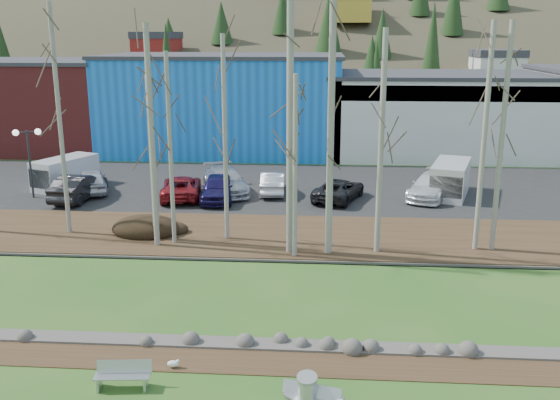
# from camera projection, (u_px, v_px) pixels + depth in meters

# --- Properties ---
(ground) EXTENTS (200.00, 200.00, 0.00)m
(ground) POSITION_uv_depth(u_px,v_px,m) (223.00, 397.00, 17.74)
(ground) COLOR #26581B
(ground) RESTS_ON ground
(dirt_strip) EXTENTS (80.00, 1.80, 0.03)m
(dirt_strip) POSITION_uv_depth(u_px,v_px,m) (233.00, 360.00, 19.76)
(dirt_strip) COLOR #382616
(dirt_strip) RESTS_ON ground
(near_bank_rocks) EXTENTS (80.00, 0.80, 0.50)m
(near_bank_rocks) POSITION_uv_depth(u_px,v_px,m) (238.00, 345.00, 20.73)
(near_bank_rocks) COLOR #47423D
(near_bank_rocks) RESTS_ON ground
(river) EXTENTS (80.00, 8.00, 0.90)m
(river) POSITION_uv_depth(u_px,v_px,m) (252.00, 295.00, 24.68)
(river) COLOR black
(river) RESTS_ON ground
(far_bank_rocks) EXTENTS (80.00, 0.80, 0.46)m
(far_bank_rocks) POSITION_uv_depth(u_px,v_px,m) (262.00, 259.00, 28.63)
(far_bank_rocks) COLOR #47423D
(far_bank_rocks) RESTS_ON ground
(far_bank) EXTENTS (80.00, 7.00, 0.15)m
(far_bank) POSITION_uv_depth(u_px,v_px,m) (269.00, 236.00, 31.69)
(far_bank) COLOR #382616
(far_bank) RESTS_ON ground
(parking_lot) EXTENTS (80.00, 14.00, 0.14)m
(parking_lot) POSITION_uv_depth(u_px,v_px,m) (283.00, 187.00, 41.81)
(parking_lot) COLOR black
(parking_lot) RESTS_ON ground
(building_brick) EXTENTS (16.32, 12.24, 7.80)m
(building_brick) POSITION_uv_depth(u_px,v_px,m) (27.00, 104.00, 55.98)
(building_brick) COLOR maroon
(building_brick) RESTS_ON ground
(building_blue) EXTENTS (20.40, 12.24, 8.30)m
(building_blue) POSITION_uv_depth(u_px,v_px,m) (225.00, 103.00, 54.66)
(building_blue) COLOR blue
(building_blue) RESTS_ON ground
(building_white) EXTENTS (18.36, 12.24, 6.80)m
(building_white) POSITION_uv_depth(u_px,v_px,m) (433.00, 113.00, 53.58)
(building_white) COLOR silver
(building_white) RESTS_ON ground
(bench_intact) EXTENTS (1.65, 0.64, 0.81)m
(bench_intact) POSITION_uv_depth(u_px,v_px,m) (123.00, 375.00, 18.12)
(bench_intact) COLOR #ADAFB2
(bench_intact) RESTS_ON ground
(bench_damaged) EXTENTS (1.73, 0.93, 0.73)m
(bench_damaged) POSITION_uv_depth(u_px,v_px,m) (313.00, 399.00, 17.00)
(bench_damaged) COLOR #ADAFB2
(bench_damaged) RESTS_ON ground
(litter_bin) EXTENTS (0.60, 0.60, 0.95)m
(litter_bin) POSITION_uv_depth(u_px,v_px,m) (307.00, 394.00, 17.06)
(litter_bin) COLOR #ADAFB2
(litter_bin) RESTS_ON ground
(seagull) EXTENTS (0.43, 0.20, 0.31)m
(seagull) POSITION_uv_depth(u_px,v_px,m) (173.00, 363.00, 19.22)
(seagull) COLOR gold
(seagull) RESTS_ON ground
(dirt_mound) EXTENTS (3.50, 2.47, 0.69)m
(dirt_mound) POSITION_uv_depth(u_px,v_px,m) (146.00, 227.00, 31.74)
(dirt_mound) COLOR black
(dirt_mound) RESTS_ON far_bank
(birch_1) EXTENTS (0.22, 0.22, 11.35)m
(birch_1) POSITION_uv_depth(u_px,v_px,m) (60.00, 122.00, 30.58)
(birch_1) COLOR #A59F93
(birch_1) RESTS_ON far_bank
(birch_2) EXTENTS (0.32, 0.32, 8.18)m
(birch_2) POSITION_uv_depth(u_px,v_px,m) (153.00, 158.00, 30.00)
(birch_2) COLOR #A59F93
(birch_2) RESTS_ON far_bank
(birch_3) EXTENTS (0.20, 0.20, 9.11)m
(birch_3) POSITION_uv_depth(u_px,v_px,m) (170.00, 150.00, 29.33)
(birch_3) COLOR #A59F93
(birch_3) RESTS_ON far_bank
(birch_4) EXTENTS (0.26, 0.26, 10.35)m
(birch_4) POSITION_uv_depth(u_px,v_px,m) (152.00, 139.00, 28.80)
(birch_4) COLOR #A59F93
(birch_4) RESTS_ON far_bank
(birch_5) EXTENTS (0.22, 0.22, 9.88)m
(birch_5) POSITION_uv_depth(u_px,v_px,m) (225.00, 140.00, 29.84)
(birch_5) COLOR #A59F93
(birch_5) RESTS_ON far_bank
(birch_6) EXTENTS (0.21, 0.21, 8.22)m
(birch_6) POSITION_uv_depth(u_px,v_px,m) (295.00, 168.00, 27.58)
(birch_6) COLOR #A59F93
(birch_6) RESTS_ON far_bank
(birch_7) EXTENTS (0.31, 0.31, 11.22)m
(birch_7) POSITION_uv_depth(u_px,v_px,m) (331.00, 133.00, 27.59)
(birch_7) COLOR #A59F93
(birch_7) RESTS_ON far_bank
(birch_8) EXTENTS (0.26, 0.26, 10.13)m
(birch_8) POSITION_uv_depth(u_px,v_px,m) (381.00, 144.00, 27.94)
(birch_8) COLOR #A59F93
(birch_8) RESTS_ON far_bank
(birch_9) EXTENTS (0.24, 0.24, 10.45)m
(birch_9) POSITION_uv_depth(u_px,v_px,m) (502.00, 140.00, 28.16)
(birch_9) COLOR #A59F93
(birch_9) RESTS_ON far_bank
(birch_10) EXTENTS (0.31, 0.31, 11.22)m
(birch_10) POSITION_uv_depth(u_px,v_px,m) (290.00, 132.00, 27.72)
(birch_10) COLOR #A59F93
(birch_10) RESTS_ON far_bank
(birch_11) EXTENTS (0.24, 0.24, 10.45)m
(birch_11) POSITION_uv_depth(u_px,v_px,m) (484.00, 139.00, 28.22)
(birch_11) COLOR #A59F93
(birch_11) RESTS_ON far_bank
(street_lamp) EXTENTS (1.53, 0.89, 4.28)m
(street_lamp) POSITION_uv_depth(u_px,v_px,m) (28.00, 144.00, 37.96)
(street_lamp) COLOR #262628
(street_lamp) RESTS_ON parking_lot
(car_0) EXTENTS (3.34, 4.81, 1.52)m
(car_0) POSITION_uv_depth(u_px,v_px,m) (92.00, 181.00, 39.89)
(car_0) COLOR silver
(car_0) RESTS_ON parking_lot
(car_1) EXTENTS (2.10, 4.98, 1.60)m
(car_1) POSITION_uv_depth(u_px,v_px,m) (78.00, 187.00, 38.10)
(car_1) COLOR black
(car_1) RESTS_ON parking_lot
(car_2) EXTENTS (3.06, 5.27, 1.38)m
(car_2) POSITION_uv_depth(u_px,v_px,m) (181.00, 187.00, 38.56)
(car_2) COLOR maroon
(car_2) RESTS_ON parking_lot
(car_3) EXTENTS (3.99, 5.87, 1.58)m
(car_3) POSITION_uv_depth(u_px,v_px,m) (225.00, 181.00, 39.75)
(car_3) COLOR #AAADB2
(car_3) RESTS_ON parking_lot
(car_4) EXTENTS (2.21, 4.76, 1.58)m
(car_4) POSITION_uv_depth(u_px,v_px,m) (218.00, 188.00, 37.94)
(car_4) COLOR #1B154B
(car_4) RESTS_ON parking_lot
(car_5) EXTENTS (1.75, 4.30, 1.39)m
(car_5) POSITION_uv_depth(u_px,v_px,m) (273.00, 182.00, 39.71)
(car_5) COLOR silver
(car_5) RESTS_ON parking_lot
(car_6) EXTENTS (3.64, 5.18, 1.31)m
(car_6) POSITION_uv_depth(u_px,v_px,m) (339.00, 189.00, 38.09)
(car_6) COLOR black
(car_6) RESTS_ON parking_lot
(car_7) EXTENTS (3.95, 5.57, 1.50)m
(car_7) POSITION_uv_depth(u_px,v_px,m) (431.00, 186.00, 38.54)
(car_7) COLOR white
(car_7) RESTS_ON parking_lot
(van_white) EXTENTS (3.33, 5.20, 2.11)m
(van_white) POSITION_uv_depth(u_px,v_px,m) (450.00, 179.00, 38.94)
(van_white) COLOR silver
(van_white) RESTS_ON parking_lot
(van_grey) EXTENTS (3.42, 4.86, 1.96)m
(van_grey) POSITION_uv_depth(u_px,v_px,m) (63.00, 173.00, 41.08)
(van_grey) COLOR silver
(van_grey) RESTS_ON parking_lot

